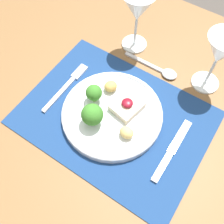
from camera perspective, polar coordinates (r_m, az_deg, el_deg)
name	(u,v)px	position (r m, az deg, el deg)	size (l,w,h in m)	color
ground_plane	(113,186)	(1.41, 0.30, -15.88)	(8.00, 8.00, 0.00)	#4C4742
dining_table	(114,132)	(0.79, 0.52, -4.47)	(1.23, 1.07, 0.75)	brown
placemat	(115,117)	(0.70, 0.59, -1.17)	(0.49, 0.36, 0.00)	navy
dinner_plate	(111,112)	(0.69, -0.25, -0.09)	(0.27, 0.27, 0.08)	silver
fork	(68,84)	(0.76, -9.47, 6.01)	(0.02, 0.19, 0.01)	silver
knife	(170,154)	(0.67, 12.45, -8.89)	(0.02, 0.19, 0.01)	silver
spoon	(162,71)	(0.80, 10.81, 8.84)	(0.17, 0.04, 0.01)	silver
wine_glass_near	(221,52)	(0.71, 22.56, 11.89)	(0.09, 0.09, 0.18)	white
wine_glass_far	(138,10)	(0.77, 5.63, 21.29)	(0.09, 0.09, 0.18)	white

